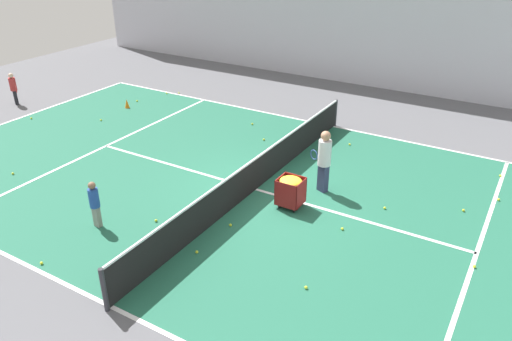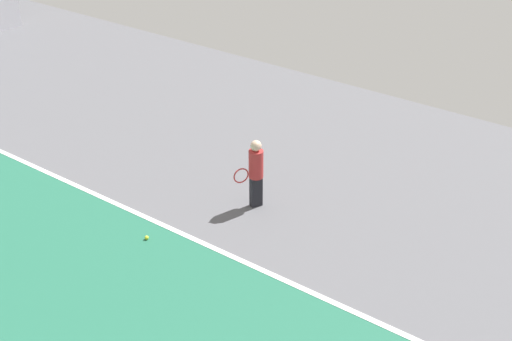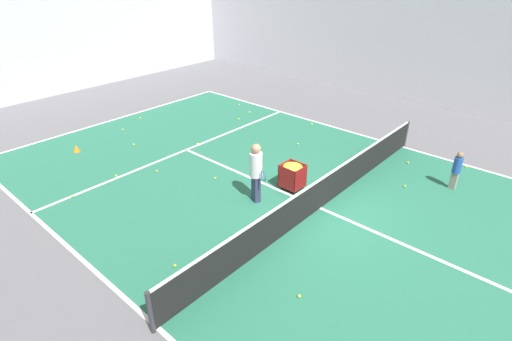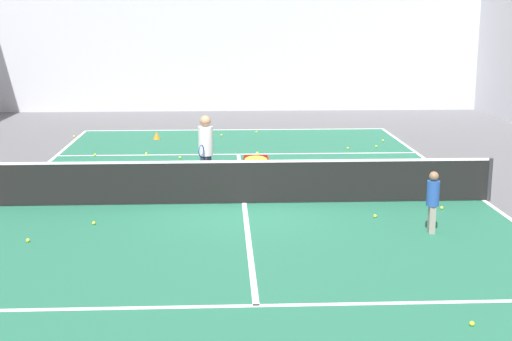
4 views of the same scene
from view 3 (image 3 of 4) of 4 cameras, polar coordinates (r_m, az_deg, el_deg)
The scene contains 35 objects.
ground_plane at distance 11.24m, azimuth 9.13°, elevation -5.33°, with size 35.50×35.50×0.00m, color #5B5B60.
court_playing_area at distance 11.24m, azimuth 9.13°, elevation -5.33°, with size 10.87×20.90×0.00m.
line_baseline_far at distance 18.34m, azimuth -19.37°, elevation 6.95°, with size 10.87×0.10×0.00m, color white.
line_sideline_left at distance 8.23m, azimuth -13.82°, elevation -21.01°, with size 0.10×20.90×0.00m, color white.
line_sideline_right at distance 15.62m, azimuth 20.21°, elevation 3.19°, with size 0.10×20.90×0.00m, color white.
line_service_far at distance 14.65m, azimuth -9.92°, elevation 2.94°, with size 10.87×0.10×0.00m, color white.
line_centre_service at distance 11.24m, azimuth 9.13°, elevation -5.31°, with size 0.10×11.49×0.00m, color white.
hall_enclosure_right at distance 19.69m, azimuth 28.46°, elevation 17.37°, with size 0.15×31.80×7.08m.
hall_enclosure_far at distance 22.33m, azimuth -28.32°, elevation 18.31°, with size 21.48×0.15×7.08m.
tennis_net at distance 10.97m, azimuth 9.33°, elevation -3.12°, with size 11.17×0.10×0.98m.
coach_at_net at distance 10.93m, azimuth 0.01°, elevation 0.18°, with size 0.46×0.71×1.76m.
child_midcourt at distance 13.08m, azimuth 26.76°, elevation 0.33°, with size 0.26×0.26×1.21m.
ball_cart at distance 11.75m, azimuth 5.25°, elevation -0.16°, with size 0.59×0.63×0.82m.
training_cone_1 at distance 15.63m, azimuth -24.30°, elevation 2.90°, with size 0.24×0.24×0.25m, color orange.
tennis_ball_1 at distance 17.24m, azimuth -2.49°, elevation 7.35°, with size 0.07×0.07×0.07m, color yellow.
tennis_ball_2 at distance 9.36m, azimuth -11.51°, elevation -13.15°, with size 0.07×0.07×0.07m, color yellow.
tennis_ball_3 at distance 12.88m, azimuth 20.50°, elevation -2.09°, with size 0.07×0.07×0.07m, color yellow.
tennis_ball_4 at distance 13.85m, azimuth 15.17°, elevation 0.95°, with size 0.07×0.07×0.07m, color yellow.
tennis_ball_6 at distance 15.46m, azimuth -17.07°, elevation 3.58°, with size 0.07×0.07×0.07m, color yellow.
tennis_ball_7 at distance 18.07m, azimuth -16.20°, elevation 7.24°, with size 0.07×0.07×0.07m, color yellow.
tennis_ball_9 at distance 12.73m, azimuth -24.75°, elevation -3.33°, with size 0.07×0.07×0.07m, color yellow.
tennis_ball_12 at distance 15.00m, azimuth -8.34°, elevation 3.81°, with size 0.07×0.07×0.07m, color yellow.
tennis_ball_15 at distance 14.89m, azimuth 27.85°, elevation 0.48°, with size 0.07×0.07×0.07m, color yellow.
tennis_ball_16 at distance 18.04m, azimuth -0.94°, elevation 8.34°, with size 0.07×0.07×0.07m, color yellow.
tennis_ball_17 at distance 14.37m, azimuth 20.90°, elevation 1.05°, with size 0.07×0.07×0.07m, color yellow.
tennis_ball_18 at distance 14.90m, azimuth 6.01°, elevation 3.80°, with size 0.07×0.07×0.07m, color yellow.
tennis_ball_20 at distance 12.82m, azimuth 12.30°, elevation -0.96°, with size 0.07×0.07×0.07m, color yellow.
tennis_ball_21 at distance 8.56m, azimuth 6.19°, elevation -17.40°, with size 0.07×0.07×0.07m, color yellow.
tennis_ball_22 at distance 19.04m, azimuth -2.40°, elevation 9.38°, with size 0.07×0.07×0.07m, color yellow.
tennis_ball_24 at distance 16.83m, azimuth 8.00°, elevation 6.58°, with size 0.07×0.07×0.07m, color yellow.
tennis_ball_25 at distance 13.38m, azimuth -19.34°, elevation -0.71°, with size 0.07×0.07×0.07m, color yellow.
tennis_ball_26 at distance 13.12m, azimuth 0.50°, elevation 0.42°, with size 0.07×0.07×0.07m, color yellow.
tennis_ball_29 at distance 13.30m, azimuth -13.98°, elevation -0.06°, with size 0.07×0.07×0.07m, color yellow.
tennis_ball_30 at distance 12.55m, azimuth -5.87°, elevation -1.09°, with size 0.07×0.07×0.07m, color yellow.
tennis_ball_31 at distance 16.98m, azimuth -18.51°, elevation 5.56°, with size 0.07×0.07×0.07m, color yellow.
Camera 3 is at (-8.11, -4.82, 6.11)m, focal length 28.00 mm.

